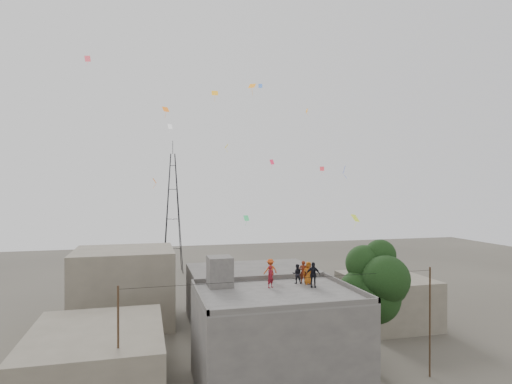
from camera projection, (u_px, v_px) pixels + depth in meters
The scene contains 17 objects.
main_building at pixel (277, 340), 27.10m from camera, with size 10.00×8.00×6.10m.
parapet at pixel (277, 290), 27.08m from camera, with size 10.00×8.00×0.30m.
stair_head_box at pixel (220, 271), 28.78m from camera, with size 1.60×1.80×2.00m, color #4E4C49.
neighbor_west at pixel (96, 362), 26.28m from camera, with size 8.00×10.00×4.00m, color #686052.
neighbor_north at pixel (253, 294), 41.16m from camera, with size 12.00×9.00×5.00m, color #4E4C49.
neighbor_northwest at pixel (124, 287), 40.07m from camera, with size 9.00×8.00×7.00m, color #686052.
neighbor_east at pixel (387, 300), 40.30m from camera, with size 7.00×8.00×4.40m, color #686052.
tree at pixel (376, 284), 29.51m from camera, with size 4.90×4.60×9.10m.
utility_line at pixel (291, 334), 26.01m from camera, with size 20.12×0.62×7.40m.
transmission_tower at pixel (173, 213), 64.76m from camera, with size 2.97×2.97×20.01m.
person_red_adult at pixel (303, 272), 29.68m from camera, with size 0.57×0.38×1.57m, color maroon.
person_orange_child at pixel (308, 273), 29.44m from camera, with size 0.76×0.49×1.55m, color #B25714.
person_dark_child at pixel (297, 274), 29.65m from camera, with size 0.65×0.51×1.34m, color black.
person_dark_adult at pixel (313, 275), 28.48m from camera, with size 0.98×0.41×1.67m, color black.
person_orange_adult at pixel (270, 270), 30.37m from camera, with size 1.03×0.59×1.59m, color #C84616.
person_red_child at pixel (271, 277), 28.37m from camera, with size 0.54×0.35×1.47m, color maroon.
kites at pixel (260, 149), 34.12m from camera, with size 20.46×14.30×12.95m.
Camera 1 is at (-8.06, -25.83, 12.67)m, focal length 30.00 mm.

